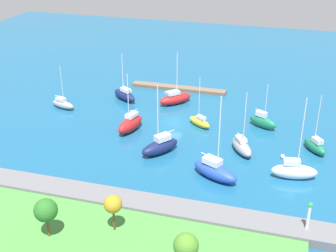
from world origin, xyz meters
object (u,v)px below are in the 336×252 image
pier_dock (179,88)px  sailboat_red_outer_mooring (130,124)px  park_tree_east (186,246)px  park_tree_midwest (46,211)px  sailboat_green_near_pier (263,121)px  harbor_beacon (309,214)px  sailboat_navy_center_basin (160,146)px  sailboat_gray_lone_south (63,104)px  sailboat_yellow_inner_mooring (200,122)px  park_tree_mideast (113,204)px  sailboat_white_east_end (294,171)px  sailboat_blue_far_south (215,171)px  sailboat_gray_along_channel (242,146)px  sailboat_green_west_end (315,146)px  sailboat_navy_off_beacon (125,95)px  sailboat_red_far_north (175,98)px  mooring_buoy_white (283,156)px

pier_dock → sailboat_red_outer_mooring: size_ratio=1.93×
park_tree_east → park_tree_midwest: 16.85m
sailboat_green_near_pier → sailboat_red_outer_mooring: bearing=-132.8°
pier_dock → harbor_beacon: 51.35m
sailboat_navy_center_basin → sailboat_gray_lone_south: size_ratio=1.32×
sailboat_yellow_inner_mooring → park_tree_mideast: bearing=119.0°
sailboat_white_east_end → sailboat_blue_far_south: 11.52m
sailboat_gray_along_channel → sailboat_blue_far_south: 9.32m
sailboat_gray_lone_south → harbor_beacon: bearing=-13.9°
sailboat_green_near_pier → sailboat_navy_center_basin: 20.61m
sailboat_yellow_inner_mooring → sailboat_gray_along_channel: bearing=173.2°
sailboat_green_near_pier → sailboat_green_west_end: (-9.05, 6.76, -0.15)m
park_tree_midwest → sailboat_navy_off_beacon: size_ratio=0.52×
sailboat_gray_along_channel → sailboat_yellow_inner_mooring: 11.54m
harbor_beacon → sailboat_green_west_end: size_ratio=0.38×
sailboat_gray_along_channel → sailboat_green_near_pier: sailboat_gray_along_channel is taller
park_tree_mideast → sailboat_red_far_north: bearing=-84.6°
park_tree_midwest → sailboat_white_east_end: bearing=-140.4°
sailboat_yellow_inner_mooring → sailboat_gray_lone_south: 27.72m
sailboat_red_outer_mooring → sailboat_blue_far_south: (-17.37, 11.27, -0.10)m
park_tree_mideast → sailboat_green_west_end: 37.05m
pier_dock → park_tree_mideast: 49.86m
sailboat_navy_center_basin → sailboat_navy_off_beacon: sailboat_navy_center_basin is taller
park_tree_east → sailboat_navy_off_beacon: size_ratio=0.46×
park_tree_east → sailboat_navy_off_beacon: sailboat_navy_off_beacon is taller
park_tree_east → sailboat_navy_off_beacon: bearing=-61.4°
harbor_beacon → park_tree_midwest: park_tree_midwest is taller
park_tree_mideast → park_tree_midwest: (6.99, 3.22, -0.05)m
park_tree_east → sailboat_white_east_end: bearing=-114.1°
harbor_beacon → sailboat_green_near_pier: (8.09, -29.30, -2.25)m
park_tree_east → sailboat_yellow_inner_mooring: 37.39m
sailboat_navy_center_basin → sailboat_gray_lone_south: 26.64m
park_tree_east → sailboat_gray_lone_south: (34.41, -37.17, -3.06)m
sailboat_gray_along_channel → pier_dock: bearing=-176.9°
pier_dock → sailboat_white_east_end: sailboat_white_east_end is taller
sailboat_gray_along_channel → sailboat_red_outer_mooring: 20.18m
sailboat_red_outer_mooring → sailboat_red_far_north: size_ratio=1.01×
sailboat_gray_along_channel → park_tree_mideast: bearing=-57.2°
pier_dock → sailboat_yellow_inner_mooring: bearing=116.8°
sailboat_red_outer_mooring → sailboat_gray_lone_south: size_ratio=1.22×
pier_dock → harbor_beacon: (-27.50, 43.25, 3.10)m
sailboat_gray_along_channel → sailboat_yellow_inner_mooring: size_ratio=1.12×
park_tree_east → sailboat_gray_along_channel: 29.26m
sailboat_red_outer_mooring → sailboat_white_east_end: (-28.45, 8.13, -0.07)m
sailboat_blue_far_south → sailboat_navy_off_beacon: bearing=160.0°
sailboat_green_near_pier → sailboat_navy_center_basin: (14.92, 14.22, 0.06)m
sailboat_green_near_pier → sailboat_green_west_end: bearing=-9.3°
sailboat_red_outer_mooring → mooring_buoy_white: size_ratio=16.16×
sailboat_red_far_north → park_tree_mideast: bearing=-131.5°
park_tree_mideast → sailboat_navy_center_basin: sailboat_navy_center_basin is taller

